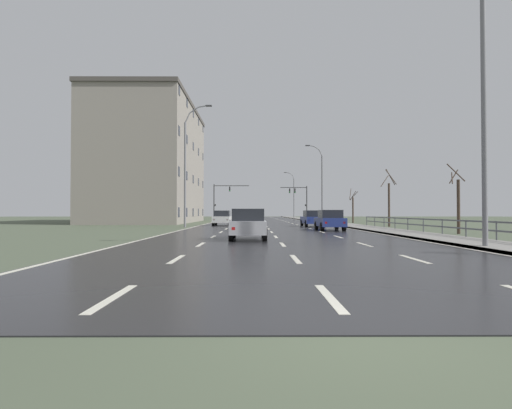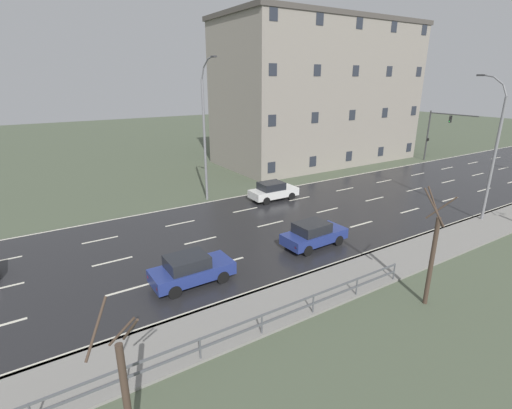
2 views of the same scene
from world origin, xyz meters
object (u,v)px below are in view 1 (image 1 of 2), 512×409
car_near_left (330,220)px  street_lamp_left_bank (187,167)px  car_far_left (312,218)px  street_lamp_foreground (479,101)px  street_lamp_midground (321,185)px  traffic_signal_right (300,197)px  car_far_right (222,218)px  car_mid_centre (248,224)px  brick_building (151,164)px  traffic_signal_left (221,196)px  street_lamp_distant (293,196)px

car_near_left → street_lamp_left_bank: bearing=150.7°
car_near_left → car_far_left: 8.10m
street_lamp_foreground → car_near_left: street_lamp_foreground is taller
street_lamp_midground → traffic_signal_right: bearing=92.2°
street_lamp_left_bank → car_far_right: size_ratio=2.76×
street_lamp_midground → car_mid_centre: street_lamp_midground is taller
street_lamp_left_bank → traffic_signal_right: size_ratio=1.93×
car_mid_centre → brick_building: 39.06m
street_lamp_foreground → car_mid_centre: bearing=149.7°
street_lamp_midground → car_far_right: size_ratio=2.45×
street_lamp_foreground → traffic_signal_left: (-14.18, 52.57, -1.60)m
car_near_left → brick_building: 33.15m
street_lamp_foreground → street_lamp_left_bank: size_ratio=1.02×
street_lamp_distant → street_lamp_left_bank: (-14.91, -51.70, 0.53)m
street_lamp_foreground → car_mid_centre: (-8.93, 5.21, -4.87)m
street_lamp_foreground → traffic_signal_right: bearing=90.7°
traffic_signal_left → street_lamp_foreground: bearing=-74.9°
street_lamp_foreground → car_far_left: 24.37m
car_far_left → brick_building: brick_building is taller
street_lamp_foreground → car_mid_centre: street_lamp_foreground is taller
street_lamp_distant → car_far_right: size_ratio=2.48×
street_lamp_left_bank → car_far_left: size_ratio=2.74×
street_lamp_distant → brick_building: brick_building is taller
street_lamp_foreground → car_mid_centre: size_ratio=2.84×
traffic_signal_left → car_far_right: (2.26, -25.72, -3.27)m
street_lamp_foreground → car_near_left: bearing=100.3°
car_mid_centre → traffic_signal_right: bearing=80.4°
street_lamp_midground → car_mid_centre: bearing=-105.8°
traffic_signal_left → car_near_left: 38.82m
car_far_right → brick_building: bearing=128.9°
street_lamp_left_bank → traffic_signal_left: bearing=88.7°
street_lamp_midground → car_mid_centre: (-8.97, -31.72, -4.18)m
car_mid_centre → car_near_left: same height
street_lamp_midground → brick_building: bearing=170.1°
traffic_signal_right → street_lamp_foreground: bearing=-89.3°
street_lamp_left_bank → traffic_signal_left: 30.46m
street_lamp_distant → brick_building: (-22.93, -32.92, 3.10)m
street_lamp_foreground → car_far_right: street_lamp_foreground is taller
street_lamp_left_bank → brick_building: brick_building is taller
street_lamp_foreground → traffic_signal_right: (-0.64, 54.50, -1.63)m
brick_building → car_far_right: bearing=-52.1°
car_far_left → brick_building: bearing=136.8°
street_lamp_foreground → car_near_left: 16.57m
traffic_signal_right → car_far_left: traffic_signal_right is taller
car_far_right → car_near_left: 14.47m
street_lamp_foreground → traffic_signal_left: street_lamp_foreground is taller
street_lamp_foreground → brick_building: 46.97m
street_lamp_distant → brick_building: 40.24m
traffic_signal_right → traffic_signal_left: traffic_signal_left is taller
traffic_signal_left → car_far_right: 26.02m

